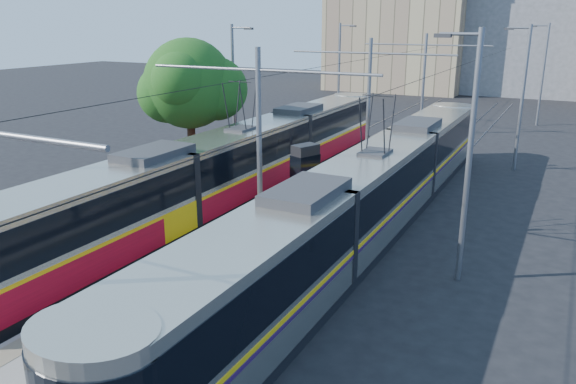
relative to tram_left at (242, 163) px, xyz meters
The scene contains 13 objects.
ground 13.10m from the tram_left, 73.91° to the right, with size 160.00×160.00×0.00m, color black.
platform 5.98m from the tram_left, 51.44° to the left, with size 4.00×50.00×0.30m, color gray.
tactile_strip_left 5.20m from the tram_left, 64.55° to the left, with size 0.70×50.00×0.01m, color gray.
tactile_strip_right 6.92m from the tram_left, 41.81° to the left, with size 0.70×50.00×0.01m, color gray.
rails 6.02m from the tram_left, 51.44° to the left, with size 8.71×70.00×0.03m.
tram_left is the anchor object (origin of this frame).
tram_right 7.43m from the tram_left, 14.35° to the right, with size 2.43×30.76×5.50m.
catenary 4.87m from the tram_left, 24.90° to the left, with size 9.20×70.00×7.00m.
street_lamps 9.57m from the tram_left, 67.09° to the left, with size 15.18×38.22×8.00m.
shelter 3.41m from the tram_left, ahead, with size 1.13×1.38×2.63m.
tree 5.27m from the tram_left, 155.15° to the left, with size 5.08×4.70×7.38m.
building_left 48.24m from the tram_left, 97.67° to the left, with size 16.32×12.24×14.02m.
building_centre 52.78m from the tram_left, 79.44° to the left, with size 18.36×14.28×15.95m.
Camera 1 is at (10.24, -9.55, 8.18)m, focal length 35.00 mm.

